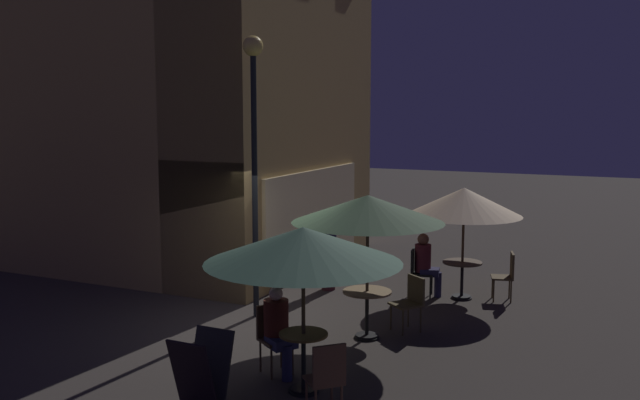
{
  "coord_description": "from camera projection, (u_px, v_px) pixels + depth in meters",
  "views": [
    {
      "loc": [
        -9.76,
        -5.55,
        3.64
      ],
      "look_at": [
        1.62,
        -0.24,
        1.97
      ],
      "focal_mm": 38.81,
      "sensor_mm": 36.0,
      "label": 1
    }
  ],
  "objects": [
    {
      "name": "patio_umbrella_2",
      "position": [
        368.0,
        209.0,
        10.77
      ],
      "size": [
        2.4,
        2.4,
        2.31
      ],
      "color": "black",
      "rests_on": "ground"
    },
    {
      "name": "cafe_chair_4",
      "position": [
        411.0,
        298.0,
        11.36
      ],
      "size": [
        0.61,
        0.61,
        0.9
      ],
      "rotation": [
        0.0,
        0.0,
        2.49
      ],
      "color": "#4F4226",
      "rests_on": "ground"
    },
    {
      "name": "patron_standing_2",
      "position": [
        328.0,
        249.0,
        13.89
      ],
      "size": [
        0.32,
        0.32,
        1.65
      ],
      "rotation": [
        0.0,
        0.0,
        0.43
      ],
      "color": "#451B20",
      "rests_on": "ground"
    },
    {
      "name": "cafe_building",
      "position": [
        188.0,
        73.0,
        15.16
      ],
      "size": [
        6.41,
        8.02,
        8.84
      ],
      "color": "#A9894E",
      "rests_on": "ground"
    },
    {
      "name": "cafe_table_2",
      "position": [
        367.0,
        303.0,
        10.96
      ],
      "size": [
        0.78,
        0.78,
        0.78
      ],
      "color": "black",
      "rests_on": "ground"
    },
    {
      "name": "cafe_chair_2",
      "position": [
        418.0,
        268.0,
        13.47
      ],
      "size": [
        0.49,
        0.49,
        0.93
      ],
      "rotation": [
        0.0,
        0.0,
        -1.38
      ],
      "color": "black",
      "rests_on": "ground"
    },
    {
      "name": "cafe_chair_0",
      "position": [
        273.0,
        332.0,
        9.57
      ],
      "size": [
        0.57,
        0.57,
        0.94
      ],
      "rotation": [
        0.0,
        0.0,
        -2.15
      ],
      "color": "#4E3C26",
      "rests_on": "ground"
    },
    {
      "name": "menu_sandwich_board",
      "position": [
        202.0,
        372.0,
        8.35
      ],
      "size": [
        0.66,
        0.56,
        0.93
      ],
      "rotation": [
        0.0,
        0.0,
        -0.02
      ],
      "color": "#252625",
      "rests_on": "ground"
    },
    {
      "name": "cafe_chair_3",
      "position": [
        507.0,
        272.0,
        13.13
      ],
      "size": [
        0.49,
        0.49,
        0.93
      ],
      "rotation": [
        0.0,
        0.0,
        1.84
      ],
      "color": "#4F3E26",
      "rests_on": "ground"
    },
    {
      "name": "ground_plane",
      "position": [
        266.0,
        327.0,
        11.58
      ],
      "size": [
        60.0,
        60.0,
        0.0
      ],
      "primitive_type": "plane",
      "color": "#38322D"
    },
    {
      "name": "patio_umbrella_1",
      "position": [
        464.0,
        202.0,
        13.09
      ],
      "size": [
        2.19,
        2.19,
        2.15
      ],
      "color": "black",
      "rests_on": "ground"
    },
    {
      "name": "street_lamp_near_corner",
      "position": [
        254.0,
        121.0,
        11.78
      ],
      "size": [
        0.35,
        0.35,
        4.86
      ],
      "color": "black",
      "rests_on": "ground"
    },
    {
      "name": "cafe_chair_1",
      "position": [
        327.0,
        374.0,
        8.09
      ],
      "size": [
        0.58,
        0.58,
        0.93
      ],
      "rotation": [
        0.0,
        0.0,
        0.79
      ],
      "color": "#4F3526",
      "rests_on": "ground"
    },
    {
      "name": "patio_umbrella_0",
      "position": [
        303.0,
        245.0,
        8.7
      ],
      "size": [
        2.52,
        2.52,
        2.16
      ],
      "color": "black",
      "rests_on": "ground"
    },
    {
      "name": "patron_seated_0",
      "position": [
        278.0,
        326.0,
        9.43
      ],
      "size": [
        0.49,
        0.53,
        1.23
      ],
      "rotation": [
        0.0,
        0.0,
        -2.15
      ],
      "color": "#2A2E51",
      "rests_on": "ground"
    },
    {
      "name": "cafe_table_0",
      "position": [
        304.0,
        352.0,
        8.88
      ],
      "size": [
        0.63,
        0.63,
        0.79
      ],
      "color": "black",
      "rests_on": "ground"
    },
    {
      "name": "cafe_table_1",
      "position": [
        462.0,
        271.0,
        13.27
      ],
      "size": [
        0.75,
        0.75,
        0.73
      ],
      "color": "black",
      "rests_on": "ground"
    },
    {
      "name": "patron_seated_1",
      "position": [
        426.0,
        261.0,
        13.42
      ],
      "size": [
        0.38,
        0.52,
        1.24
      ],
      "rotation": [
        0.0,
        0.0,
        -1.38
      ],
      "color": "#282647",
      "rests_on": "ground"
    }
  ]
}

